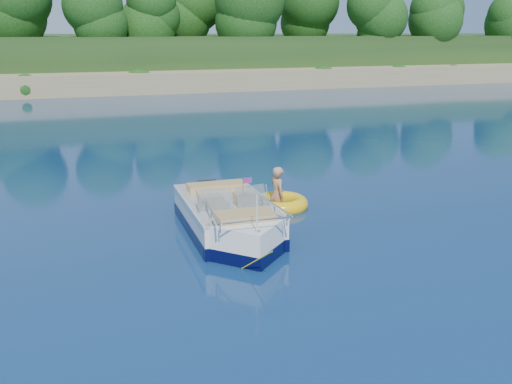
% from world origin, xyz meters
% --- Properties ---
extents(ground, '(160.00, 160.00, 0.00)m').
position_xyz_m(ground, '(0.00, 0.00, 0.00)').
color(ground, '#092045').
rests_on(ground, ground).
extents(shoreline, '(170.00, 59.00, 6.00)m').
position_xyz_m(shoreline, '(0.00, 63.77, 0.98)').
color(shoreline, '#8F7953').
rests_on(shoreline, ground).
extents(treeline, '(150.00, 7.12, 8.19)m').
position_xyz_m(treeline, '(0.04, 41.01, 5.55)').
color(treeline, black).
rests_on(treeline, ground).
extents(motorboat, '(1.86, 5.07, 1.69)m').
position_xyz_m(motorboat, '(-1.04, 4.10, 0.33)').
color(motorboat, white).
rests_on(motorboat, ground).
extents(tow_tube, '(1.78, 1.78, 0.38)m').
position_xyz_m(tow_tube, '(0.79, 5.73, 0.10)').
color(tow_tube, yellow).
rests_on(tow_tube, ground).
extents(boy, '(0.47, 0.86, 1.60)m').
position_xyz_m(boy, '(0.66, 5.67, 0.00)').
color(boy, tan).
rests_on(boy, ground).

